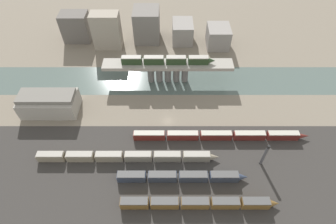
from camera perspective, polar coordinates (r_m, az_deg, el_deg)
name	(u,v)px	position (r m, az deg, el deg)	size (l,w,h in m)	color
ground_plane	(168,121)	(115.30, 0.00, -1.93)	(400.00, 400.00, 0.00)	#756B5B
railbed_yard	(168,170)	(101.70, -0.02, -12.41)	(280.00, 42.00, 0.01)	#33302D
river_water	(168,80)	(133.91, 0.01, 6.91)	(320.00, 21.07, 0.01)	#4C5B56
bridge	(168,68)	(128.72, 0.01, 9.59)	(62.49, 7.87, 10.84)	gray
train_on_bridge	(168,60)	(125.86, -0.05, 11.23)	(44.37, 2.99, 3.78)	#23381E
train_yard_near	(199,203)	(94.59, 6.68, -19.09)	(53.98, 3.08, 3.83)	brown
train_yard_mid	(182,177)	(98.37, 2.98, -13.86)	(47.72, 3.06, 3.72)	#2D384C
train_yard_far	(127,156)	(103.61, -8.89, -9.54)	(70.20, 2.88, 3.84)	gray
train_yard_outer	(220,136)	(110.20, 11.18, -5.04)	(72.50, 2.65, 3.69)	#5B1E19
warehouse_building	(50,103)	(127.55, -24.39, 1.86)	(24.48, 12.67, 9.82)	#9E998E
signal_tower	(265,155)	(104.55, 20.28, -8.85)	(1.08, 1.08, 11.74)	#4C4C51
city_block_far_left	(76,27)	(168.03, -19.34, 17.10)	(15.37, 10.58, 16.30)	#605B56
city_block_left	(107,31)	(155.73, -13.14, 16.85)	(15.35, 8.71, 20.25)	gray
city_block_center	(147,25)	(159.70, -4.58, 18.40)	(14.50, 15.49, 18.34)	slate
city_block_right	(183,32)	(159.87, 3.24, 17.07)	(11.68, 15.31, 11.42)	gray
city_block_far_right	(218,37)	(157.86, 10.90, 15.83)	(12.44, 14.32, 11.48)	gray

